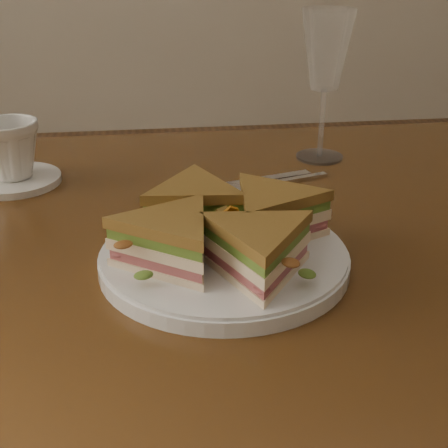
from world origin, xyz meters
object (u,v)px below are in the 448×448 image
at_px(plate, 224,259).
at_px(spoon, 242,187).
at_px(saucer, 14,180).
at_px(sandwich_wedges, 224,228).
at_px(table, 216,293).
at_px(coffee_cup, 10,150).
at_px(wine_glass, 326,54).
at_px(knife, 238,184).

height_order(plate, spoon, plate).
distance_m(spoon, saucer, 0.33).
relative_size(plate, sandwich_wedges, 0.93).
xyz_separation_m(plate, sandwich_wedges, (0.00, 0.00, 0.04)).
bearing_deg(plate, table, 88.59).
xyz_separation_m(spoon, coffee_cup, (-0.32, 0.07, 0.05)).
relative_size(spoon, coffee_cup, 2.04).
bearing_deg(wine_glass, knife, -145.12).
xyz_separation_m(plate, spoon, (0.05, 0.21, -0.00)).
bearing_deg(wine_glass, spoon, -140.20).
xyz_separation_m(sandwich_wedges, coffee_cup, (-0.27, 0.28, 0.01)).
relative_size(sandwich_wedges, coffee_cup, 3.28).
height_order(plate, coffee_cup, coffee_cup).
bearing_deg(sandwich_wedges, knife, 77.65).
height_order(sandwich_wedges, knife, sandwich_wedges).
relative_size(table, coffee_cup, 13.69).
height_order(plate, saucer, plate).
relative_size(sandwich_wedges, spoon, 1.61).
relative_size(knife, wine_glass, 0.92).
distance_m(spoon, wine_glass, 0.25).
relative_size(table, sandwich_wedges, 4.18).
xyz_separation_m(spoon, wine_glass, (0.14, 0.12, 0.16)).
relative_size(sandwich_wedges, knife, 1.37).
bearing_deg(sandwich_wedges, saucer, 133.44).
xyz_separation_m(plate, coffee_cup, (-0.27, 0.28, 0.04)).
distance_m(wine_glass, coffee_cup, 0.48).
bearing_deg(spoon, coffee_cup, 151.06).
height_order(table, wine_glass, wine_glass).
bearing_deg(coffee_cup, spoon, -33.41).
height_order(table, sandwich_wedges, sandwich_wedges).
height_order(plate, sandwich_wedges, sandwich_wedges).
bearing_deg(sandwich_wedges, wine_glass, 59.44).
bearing_deg(spoon, saucer, 151.06).
bearing_deg(spoon, knife, 81.75).
bearing_deg(knife, coffee_cup, 155.00).
bearing_deg(plate, wine_glass, 59.44).
bearing_deg(plate, spoon, 75.98).
distance_m(spoon, knife, 0.02).
distance_m(table, coffee_cup, 0.36).
bearing_deg(coffee_cup, saucer, 0.00).
bearing_deg(knife, wine_glass, 18.87).
height_order(wine_glass, saucer, wine_glass).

